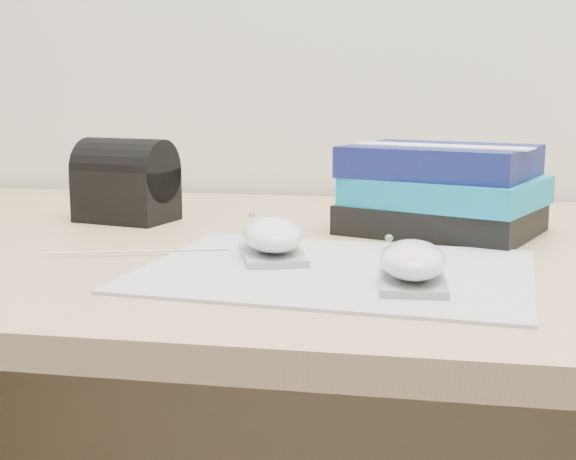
% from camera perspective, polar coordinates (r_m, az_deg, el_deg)
% --- Properties ---
extents(desk, '(1.60, 0.80, 0.73)m').
position_cam_1_polar(desk, '(1.08, 5.82, -12.65)').
color(desk, tan).
rests_on(desk, ground).
extents(mousepad, '(0.40, 0.33, 0.00)m').
position_cam_1_polar(mousepad, '(0.80, 3.45, -2.87)').
color(mousepad, '#97959D').
rests_on(mousepad, desk).
extents(mouse_rear, '(0.10, 0.13, 0.05)m').
position_cam_1_polar(mouse_rear, '(0.84, -1.13, -0.56)').
color(mouse_rear, '#9B9B9E').
rests_on(mouse_rear, mousepad).
extents(mouse_front, '(0.07, 0.11, 0.05)m').
position_cam_1_polar(mouse_front, '(0.74, 8.86, -2.36)').
color(mouse_front, gray).
rests_on(mouse_front, mousepad).
extents(usb_cable, '(0.19, 0.07, 0.00)m').
position_cam_1_polar(usb_cable, '(0.89, -10.69, -1.51)').
color(usb_cable, silver).
rests_on(usb_cable, mousepad).
extents(book_stack, '(0.28, 0.25, 0.11)m').
position_cam_1_polar(book_stack, '(1.02, 10.95, 2.82)').
color(book_stack, black).
rests_on(book_stack, desk).
extents(pouch, '(0.14, 0.11, 0.11)m').
position_cam_1_polar(pouch, '(1.11, -11.45, 3.42)').
color(pouch, black).
rests_on(pouch, desk).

